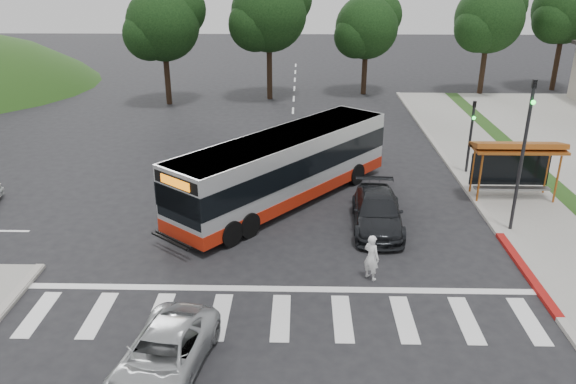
{
  "coord_description": "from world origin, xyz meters",
  "views": [
    {
      "loc": [
        0.59,
        -20.27,
        10.77
      ],
      "look_at": [
        0.08,
        1.8,
        1.6
      ],
      "focal_mm": 35.0,
      "sensor_mm": 36.0,
      "label": 1
    }
  ],
  "objects_px": {
    "pedestrian": "(371,257)",
    "dark_sedan": "(377,212)",
    "transit_bus": "(285,169)",
    "silver_suv_south": "(163,355)"
  },
  "relations": [
    {
      "from": "transit_bus",
      "to": "silver_suv_south",
      "type": "height_order",
      "value": "transit_bus"
    },
    {
      "from": "pedestrian",
      "to": "dark_sedan",
      "type": "distance_m",
      "value": 4.32
    },
    {
      "from": "dark_sedan",
      "to": "silver_suv_south",
      "type": "height_order",
      "value": "dark_sedan"
    },
    {
      "from": "pedestrian",
      "to": "dark_sedan",
      "type": "bearing_deg",
      "value": -55.85
    },
    {
      "from": "pedestrian",
      "to": "dark_sedan",
      "type": "height_order",
      "value": "pedestrian"
    },
    {
      "from": "pedestrian",
      "to": "silver_suv_south",
      "type": "relative_size",
      "value": 0.38
    },
    {
      "from": "pedestrian",
      "to": "silver_suv_south",
      "type": "height_order",
      "value": "pedestrian"
    },
    {
      "from": "dark_sedan",
      "to": "pedestrian",
      "type": "bearing_deg",
      "value": -96.96
    },
    {
      "from": "silver_suv_south",
      "to": "pedestrian",
      "type": "bearing_deg",
      "value": 49.01
    },
    {
      "from": "transit_bus",
      "to": "dark_sedan",
      "type": "height_order",
      "value": "transit_bus"
    }
  ]
}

